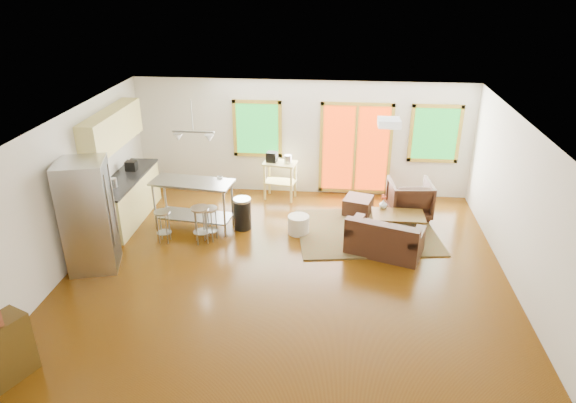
# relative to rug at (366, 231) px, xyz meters

# --- Properties ---
(floor) EXTENTS (7.50, 7.00, 0.02)m
(floor) POSITION_rel_rug_xyz_m (-1.44, -1.60, -0.02)
(floor) COLOR #3B1F04
(floor) RESTS_ON ground
(ceiling) EXTENTS (7.50, 7.00, 0.02)m
(ceiling) POSITION_rel_rug_xyz_m (-1.44, -1.60, 2.60)
(ceiling) COLOR white
(ceiling) RESTS_ON ground
(back_wall) EXTENTS (7.50, 0.02, 2.60)m
(back_wall) POSITION_rel_rug_xyz_m (-1.44, 1.91, 1.29)
(back_wall) COLOR silver
(back_wall) RESTS_ON ground
(left_wall) EXTENTS (0.02, 7.00, 2.60)m
(left_wall) POSITION_rel_rug_xyz_m (-5.20, -1.60, 1.29)
(left_wall) COLOR silver
(left_wall) RESTS_ON ground
(right_wall) EXTENTS (0.02, 7.00, 2.60)m
(right_wall) POSITION_rel_rug_xyz_m (2.32, -1.60, 1.29)
(right_wall) COLOR silver
(right_wall) RESTS_ON ground
(front_wall) EXTENTS (7.50, 0.02, 2.60)m
(front_wall) POSITION_rel_rug_xyz_m (-1.44, -5.11, 1.29)
(front_wall) COLOR silver
(front_wall) RESTS_ON ground
(window_left) EXTENTS (1.10, 0.05, 1.30)m
(window_left) POSITION_rel_rug_xyz_m (-2.44, 1.86, 1.49)
(window_left) COLOR #105819
(window_left) RESTS_ON back_wall
(french_doors) EXTENTS (1.60, 0.05, 2.10)m
(french_doors) POSITION_rel_rug_xyz_m (-0.24, 1.86, 1.09)
(french_doors) COLOR #B62C06
(french_doors) RESTS_ON back_wall
(window_right) EXTENTS (1.10, 0.05, 1.30)m
(window_right) POSITION_rel_rug_xyz_m (1.46, 1.86, 1.49)
(window_right) COLOR #105819
(window_right) RESTS_ON back_wall
(rug) EXTENTS (2.98, 2.46, 0.03)m
(rug) POSITION_rel_rug_xyz_m (0.00, 0.00, 0.00)
(rug) COLOR #36502E
(rug) RESTS_ON floor
(loveseat) EXTENTS (1.50, 1.15, 0.71)m
(loveseat) POSITION_rel_rug_xyz_m (0.27, -0.80, 0.27)
(loveseat) COLOR black
(loveseat) RESTS_ON floor
(coffee_table) EXTENTS (1.01, 0.61, 0.40)m
(coffee_table) POSITION_rel_rug_xyz_m (0.59, 0.03, 0.34)
(coffee_table) COLOR #3B290C
(coffee_table) RESTS_ON floor
(armchair) EXTENTS (0.92, 0.87, 0.87)m
(armchair) POSITION_rel_rug_xyz_m (0.90, 0.84, 0.42)
(armchair) COLOR black
(armchair) RESTS_ON floor
(ottoman) EXTENTS (0.68, 0.68, 0.37)m
(ottoman) POSITION_rel_rug_xyz_m (-0.16, 0.83, 0.17)
(ottoman) COLOR black
(ottoman) RESTS_ON floor
(pouf) EXTENTS (0.55, 0.55, 0.37)m
(pouf) POSITION_rel_rug_xyz_m (-1.35, -0.17, 0.17)
(pouf) COLOR beige
(pouf) RESTS_ON floor
(vase) EXTENTS (0.21, 0.21, 0.28)m
(vase) POSITION_rel_rug_xyz_m (0.31, 0.31, 0.49)
(vase) COLOR silver
(vase) RESTS_ON coffee_table
(cabinets) EXTENTS (0.64, 2.24, 2.30)m
(cabinets) POSITION_rel_rug_xyz_m (-4.93, 0.10, 0.91)
(cabinets) COLOR #D3C36A
(cabinets) RESTS_ON floor
(refrigerator) EXTENTS (0.96, 0.95, 1.96)m
(refrigerator) POSITION_rel_rug_xyz_m (-4.78, -1.73, 0.97)
(refrigerator) COLOR #B7BABC
(refrigerator) RESTS_ON floor
(island) EXTENTS (1.65, 0.82, 1.01)m
(island) POSITION_rel_rug_xyz_m (-3.44, -0.14, 0.68)
(island) COLOR #B7BABC
(island) RESTS_ON floor
(cup) EXTENTS (0.14, 0.13, 0.12)m
(cup) POSITION_rel_rug_xyz_m (-2.93, 0.08, 1.00)
(cup) COLOR white
(cup) RESTS_ON island
(bar_stool_a) EXTENTS (0.31, 0.31, 0.64)m
(bar_stool_a) POSITION_rel_rug_xyz_m (-3.87, -0.76, 0.46)
(bar_stool_a) COLOR #B7BABC
(bar_stool_a) RESTS_ON floor
(bar_stool_b) EXTENTS (0.45, 0.45, 0.73)m
(bar_stool_b) POSITION_rel_rug_xyz_m (-3.15, -0.72, 0.53)
(bar_stool_b) COLOR #B7BABC
(bar_stool_b) RESTS_ON floor
(bar_stool_c) EXTENTS (0.39, 0.39, 0.68)m
(bar_stool_c) POSITION_rel_rug_xyz_m (-3.01, -0.60, 0.49)
(bar_stool_c) COLOR #B7BABC
(bar_stool_c) RESTS_ON floor
(trash_can) EXTENTS (0.39, 0.39, 0.65)m
(trash_can) POSITION_rel_rug_xyz_m (-2.48, -0.07, 0.32)
(trash_can) COLOR black
(trash_can) RESTS_ON floor
(kitchen_cart) EXTENTS (0.78, 0.57, 1.09)m
(kitchen_cart) POSITION_rel_rug_xyz_m (-1.92, 1.47, 0.73)
(kitchen_cart) COLOR #D3C36A
(kitchen_cart) RESTS_ON floor
(ceiling_flush) EXTENTS (0.35, 0.35, 0.12)m
(ceiling_flush) POSITION_rel_rug_xyz_m (0.16, -1.00, 2.52)
(ceiling_flush) COLOR white
(ceiling_flush) RESTS_ON ceiling
(pendant_light) EXTENTS (0.80, 0.18, 0.79)m
(pendant_light) POSITION_rel_rug_xyz_m (-3.34, -0.10, 1.88)
(pendant_light) COLOR gray
(pendant_light) RESTS_ON ceiling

